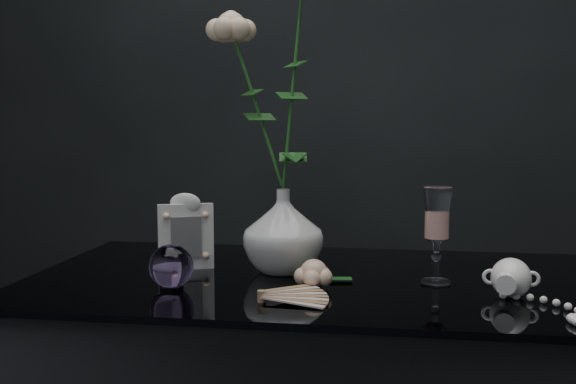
% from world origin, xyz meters
% --- Properties ---
extents(vase, '(0.18, 0.18, 0.16)m').
position_xyz_m(vase, '(-0.07, 0.08, 0.84)').
color(vase, silver).
rests_on(vase, table).
extents(wine_glass, '(0.06, 0.06, 0.17)m').
position_xyz_m(wine_glass, '(0.21, 0.03, 0.85)').
color(wine_glass, white).
rests_on(wine_glass, table).
extents(picture_frame, '(0.13, 0.12, 0.15)m').
position_xyz_m(picture_frame, '(-0.26, 0.08, 0.84)').
color(picture_frame, silver).
rests_on(picture_frame, table).
extents(paperweight, '(0.09, 0.09, 0.08)m').
position_xyz_m(paperweight, '(-0.24, -0.07, 0.80)').
color(paperweight, '#B388DD').
rests_on(paperweight, table).
extents(paper_fan, '(0.24, 0.20, 0.02)m').
position_xyz_m(paper_fan, '(-0.07, -0.14, 0.77)').
color(paper_fan, beige).
rests_on(paper_fan, table).
extents(loose_rose, '(0.16, 0.18, 0.05)m').
position_xyz_m(loose_rose, '(0.00, -0.03, 0.79)').
color(loose_rose, beige).
rests_on(loose_rose, table).
extents(pearl_jar, '(0.24, 0.25, 0.07)m').
position_xyz_m(pearl_jar, '(0.33, -0.04, 0.80)').
color(pearl_jar, white).
rests_on(pearl_jar, table).
extents(roses, '(0.20, 0.12, 0.46)m').
position_xyz_m(roses, '(-0.08, 0.08, 1.13)').
color(roses, beige).
rests_on(roses, vase).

